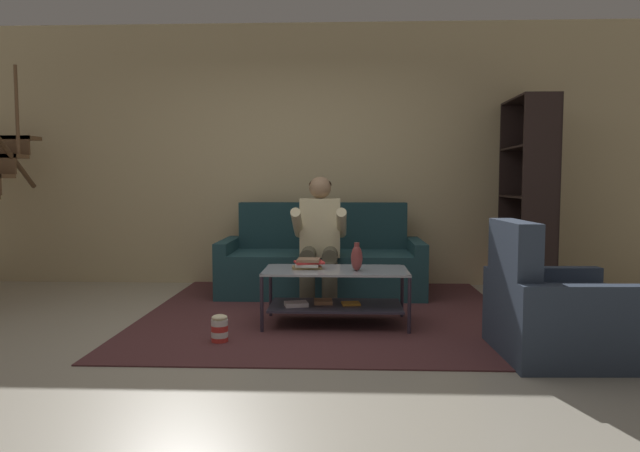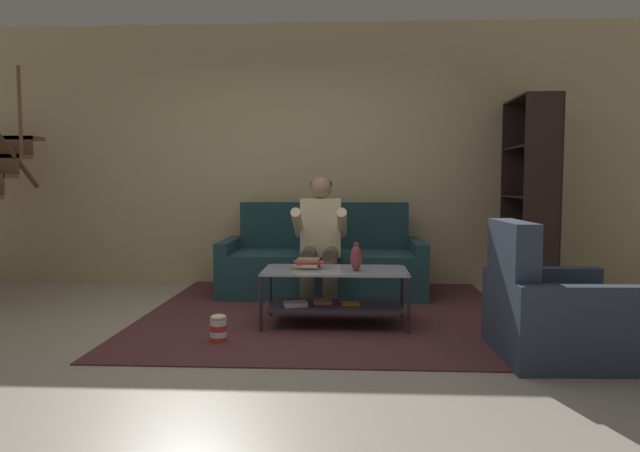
{
  "view_description": "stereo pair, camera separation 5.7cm",
  "coord_description": "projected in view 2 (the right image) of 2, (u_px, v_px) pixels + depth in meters",
  "views": [
    {
      "loc": [
        0.51,
        -3.99,
        1.15
      ],
      "look_at": [
        0.31,
        0.89,
        0.77
      ],
      "focal_mm": 32.0,
      "sensor_mm": 36.0,
      "label": 1
    },
    {
      "loc": [
        0.56,
        -3.99,
        1.15
      ],
      "look_at": [
        0.31,
        0.89,
        0.77
      ],
      "focal_mm": 32.0,
      "sensor_mm": 36.0,
      "label": 2
    }
  ],
  "objects": [
    {
      "name": "bookshelf",
      "position": [
        531.0,
        219.0,
        5.88
      ],
      "size": [
        0.36,
        0.85,
        2.0
      ],
      "color": "black",
      "rests_on": "ground"
    },
    {
      "name": "armchair",
      "position": [
        556.0,
        314.0,
        3.73
      ],
      "size": [
        0.85,
        0.86,
        0.9
      ],
      "color": "#2F3B4E",
      "rests_on": "ground"
    },
    {
      "name": "book_stack",
      "position": [
        308.0,
        264.0,
        4.59
      ],
      "size": [
        0.27,
        0.22,
        0.08
      ],
      "color": "#917C4E",
      "rests_on": "coffee_table"
    },
    {
      "name": "area_rug",
      "position": [
        328.0,
        310.0,
        5.11
      ],
      "size": [
        3.12,
        3.24,
        0.01
      ],
      "color": "#502B2D",
      "rests_on": "ground"
    },
    {
      "name": "coffee_table",
      "position": [
        334.0,
        288.0,
        4.57
      ],
      "size": [
        1.15,
        0.56,
        0.45
      ],
      "color": "#ADB2BF",
      "rests_on": "ground"
    },
    {
      "name": "ground",
      "position": [
        271.0,
        343.0,
        4.09
      ],
      "size": [
        16.8,
        16.8,
        0.0
      ],
      "primitive_type": "plane",
      "color": "#ABA392"
    },
    {
      "name": "couch",
      "position": [
        323.0,
        264.0,
        5.87
      ],
      "size": [
        2.05,
        0.86,
        0.93
      ],
      "color": "#204249",
      "rests_on": "ground"
    },
    {
      "name": "person_seated_center",
      "position": [
        320.0,
        235.0,
        5.32
      ],
      "size": [
        0.5,
        0.58,
        1.2
      ],
      "color": "#524F3E",
      "rests_on": "ground"
    },
    {
      "name": "popcorn_tub",
      "position": [
        218.0,
        328.0,
        4.09
      ],
      "size": [
        0.12,
        0.12,
        0.21
      ],
      "color": "red",
      "rests_on": "ground"
    },
    {
      "name": "vase",
      "position": [
        356.0,
        258.0,
        4.47
      ],
      "size": [
        0.09,
        0.09,
        0.22
      ],
      "color": "brown",
      "rests_on": "coffee_table"
    },
    {
      "name": "back_partition",
      "position": [
        300.0,
        155.0,
        6.43
      ],
      "size": [
        8.4,
        0.12,
        2.9
      ],
      "primitive_type": "cube",
      "color": "#C7B285",
      "rests_on": "ground"
    }
  ]
}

